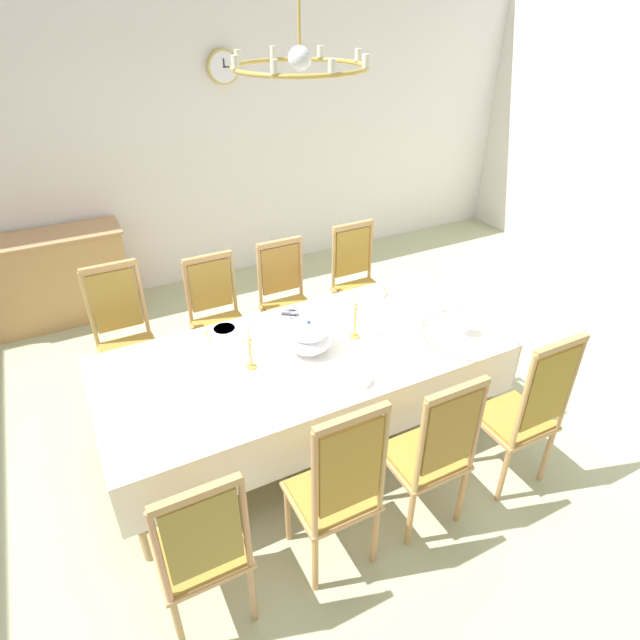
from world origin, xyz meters
The scene contains 24 objects.
ground centered at (0.00, 0.00, -0.02)m, with size 8.23×5.70×0.04m, color #ADB08C.
back_wall centered at (0.00, 2.89, 1.60)m, with size 8.23×0.08×3.21m, color silver.
dining_table centered at (0.00, -0.01, 0.68)m, with size 2.75×1.23×0.74m.
tablecloth centered at (0.00, -0.01, 0.65)m, with size 2.77×1.25×0.39m.
chair_south_a centered at (-1.05, -1.02, 0.57)m, with size 0.44×0.42×1.11m.
chair_north_a centered at (-1.05, 1.02, 0.58)m, with size 0.44×0.42×1.15m.
chair_south_b centered at (-0.31, -1.03, 0.60)m, with size 0.44×0.42×1.22m.
chair_north_b centered at (-0.31, 1.01, 0.55)m, with size 0.44×0.42×1.06m.
chair_south_c centered at (0.32, -1.03, 0.58)m, with size 0.44×0.42×1.15m.
chair_north_c centered at (0.32, 1.01, 0.55)m, with size 0.44×0.42×1.06m.
chair_south_d centered at (1.03, -1.03, 0.60)m, with size 0.44×0.42×1.20m.
chair_north_d centered at (1.03, 1.01, 0.56)m, with size 0.44×0.42×1.08m.
soup_tureen centered at (0.03, -0.01, 0.86)m, with size 0.31×0.31×0.24m.
candlestick_west centered at (-0.39, -0.01, 0.88)m, with size 0.07×0.07×0.34m.
candlestick_east centered at (0.39, -0.01, 0.90)m, with size 0.07×0.07×0.38m.
bowl_near_left centered at (-0.41, 0.48, 0.77)m, with size 0.19×0.19×0.04m.
bowl_near_right centered at (0.83, 0.45, 0.77)m, with size 0.20×0.20×0.04m.
bowl_far_left centered at (0.09, 0.43, 0.77)m, with size 0.18×0.18×0.04m.
bowl_far_right centered at (0.15, -0.44, 0.77)m, with size 0.19×0.19×0.04m.
spoon_primary centered at (-0.53, 0.50, 0.75)m, with size 0.03×0.18×0.01m.
spoon_secondary centered at (0.97, 0.48, 0.75)m, with size 0.05×0.18×0.01m.
sideboard centered at (-1.49, 2.57, 0.45)m, with size 1.44×0.48×0.90m.
mounted_clock centered at (0.50, 2.82, 2.20)m, with size 0.32×0.06×0.32m.
chandelier centered at (0.00, -0.01, 2.53)m, with size 0.72×0.72×0.66m.
Camera 1 is at (-1.27, -2.70, 2.87)m, focal length 30.00 mm.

